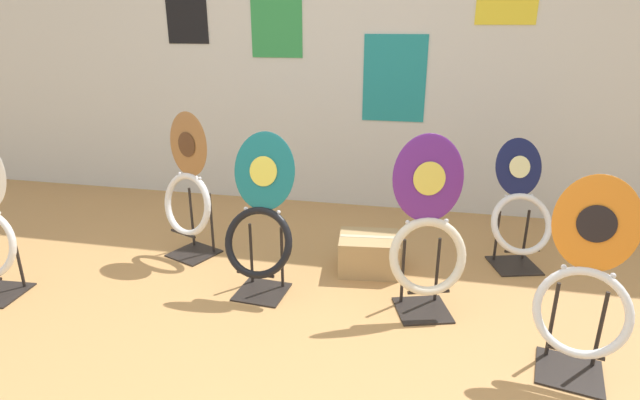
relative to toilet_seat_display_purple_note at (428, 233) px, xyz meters
The scene contains 8 objects.
ground_plane 1.22m from the toilet_seat_display_purple_note, 133.65° to the right, with size 14.00×14.00×0.00m, color #B7844C.
wall_back 1.98m from the toilet_seat_display_purple_note, 115.55° to the left, with size 8.00×0.07×2.60m.
toilet_seat_display_purple_note is the anchor object (origin of this frame).
toilet_seat_display_orange_sun 0.77m from the toilet_seat_display_purple_note, 29.78° to the right, with size 0.42×0.34×0.91m.
toilet_seat_display_teal_sax 0.92m from the toilet_seat_display_purple_note, behind, with size 0.42×0.33×0.93m.
toilet_seat_display_woodgrain 1.59m from the toilet_seat_display_purple_note, 166.08° to the left, with size 0.44×0.37×0.97m.
toilet_seat_display_navy_moon 0.89m from the toilet_seat_display_purple_note, 49.86° to the left, with size 0.44×0.41×0.82m.
storage_box 0.64m from the toilet_seat_display_purple_note, 130.18° to the left, with size 0.41×0.35×0.23m.
Camera 1 is at (0.73, -1.65, 1.50)m, focal length 28.00 mm.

